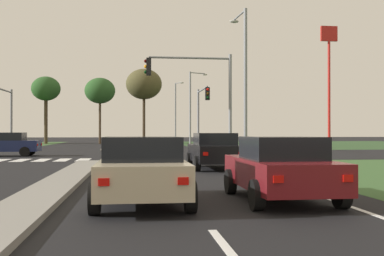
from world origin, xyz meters
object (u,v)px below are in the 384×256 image
Objects in this scene: treeline_fourth at (100,91)px; traffic_signal_far_left at (5,107)px; traffic_signal_far_right at (202,106)px; car_maroon_second at (280,168)px; street_lamp_second at (244,75)px; treeline_third at (46,89)px; street_lamp_fourth at (176,109)px; treeline_fifth at (144,84)px; car_navy_third at (8,144)px; street_lamp_third at (192,104)px; car_black_fifth at (214,150)px; car_beige_near at (142,169)px; traffic_signal_near_right at (200,87)px; fastfood_pole_sign at (329,60)px.

traffic_signal_far_left is at bearing -102.54° from treeline_fourth.
traffic_signal_far_right is 15.20m from traffic_signal_far_left.
car_maroon_second is 29.78m from traffic_signal_far_left.
treeline_third is (-17.73, 37.51, 2.35)m from street_lamp_second.
street_lamp_fourth reaches higher than traffic_signal_far_left.
treeline_fifth is at bearing -145.81° from street_lamp_fourth.
street_lamp_second is 0.95× the size of street_lamp_fourth.
traffic_signal_far_right reaches higher than car_navy_third.
street_lamp_third reaches higher than car_navy_third.
street_lamp_third is 0.93× the size of street_lamp_fourth.
traffic_signal_far_left is (-13.31, 17.09, 2.69)m from car_black_fifth.
traffic_signal_near_right reaches higher than car_beige_near.
street_lamp_fourth is 26.75m from fastfood_pole_sign.
traffic_signal_far_right is 0.60× the size of street_lamp_fourth.
treeline_fourth is (-4.61, 50.87, 6.12)m from car_beige_near.
traffic_signal_far_right is at bearing -68.19° from treeline_fourth.
street_lamp_fourth is (6.07, 58.99, 4.28)m from car_beige_near.
car_maroon_second is at bearing -151.24° from car_navy_third.
car_navy_third is 14.82m from traffic_signal_far_right.
treeline_fourth is 0.82× the size of treeline_fifth.
traffic_signal_far_right is 11.34m from street_lamp_second.
car_maroon_second is 51.77m from treeline_fourth.
treeline_fourth is at bearing 77.46° from traffic_signal_far_left.
traffic_signal_far_left is 0.56× the size of treeline_third.
car_maroon_second is 0.50× the size of street_lamp_third.
fastfood_pole_sign reaches higher than street_lamp_second.
car_navy_third is 13.82m from traffic_signal_near_right.
car_navy_third is 0.47× the size of treeline_third.
treeline_fourth reaches higher than traffic_signal_near_right.
street_lamp_third is (2.89, 31.32, 3.88)m from car_black_fifth.
car_beige_near reaches higher than car_maroon_second.
treeline_third reaches higher than traffic_signal_far_right.
street_lamp_fourth reaches higher than car_beige_near.
street_lamp_second reaches higher than car_maroon_second.
traffic_signal_far_left is 0.48× the size of treeline_fifth.
street_lamp_fourth is at bearing 19.61° from treeline_third.
street_lamp_third is (6.19, 40.85, 3.90)m from car_beige_near.
car_beige_near is 54.31m from treeline_third.
car_maroon_second is 0.77× the size of traffic_signal_far_right.
fastfood_pole_sign is (16.98, 21.62, 5.17)m from traffic_signal_near_right.
traffic_signal_far_right is at bearing 81.20° from traffic_signal_near_right.
fastfood_pole_sign is (17.22, 36.76, 8.52)m from car_maroon_second.
fastfood_pole_sign is at bearing -61.83° from car_navy_third.
street_lamp_third reaches higher than traffic_signal_near_right.
car_maroon_second is 26.54m from traffic_signal_far_right.
street_lamp_fourth reaches higher than traffic_signal_far_right.
fastfood_pole_sign is 26.96m from treeline_fifth.
fastfood_pole_sign is (14.37, -22.16, 4.23)m from street_lamp_fourth.
traffic_signal_near_right is at bearing 178.03° from street_lamp_second.
treeline_third is at bearing 115.29° from street_lamp_second.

